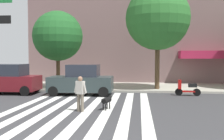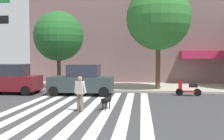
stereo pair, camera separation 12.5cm
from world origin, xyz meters
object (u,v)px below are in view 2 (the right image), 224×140
(parked_car_near_curb, at_px, (5,79))
(parked_car_behind_first, at_px, (82,81))
(parked_scooter, at_px, (188,89))
(street_tree_nearest, at_px, (59,36))
(pedestrian_dog_walker, at_px, (80,92))
(street_tree_middle, at_px, (158,18))
(dog_on_leash, at_px, (107,100))

(parked_car_near_curb, bearing_deg, parked_car_behind_first, 0.00)
(parked_car_behind_first, distance_m, parked_scooter, 7.03)
(street_tree_nearest, relative_size, pedestrian_dog_walker, 3.62)
(parked_scooter, relative_size, pedestrian_dog_walker, 1.00)
(street_tree_nearest, relative_size, street_tree_middle, 0.77)
(parked_car_near_curb, xyz_separation_m, street_tree_nearest, (3.06, 2.48, 3.17))
(pedestrian_dog_walker, relative_size, dog_on_leash, 1.74)
(street_tree_nearest, bearing_deg, parked_car_behind_first, -45.73)
(parked_car_behind_first, distance_m, street_tree_nearest, 4.71)
(street_tree_middle, bearing_deg, pedestrian_dog_walker, -117.32)
(parked_car_behind_first, xyz_separation_m, pedestrian_dog_walker, (1.13, -5.28, -0.02))
(parked_car_behind_first, relative_size, dog_on_leash, 4.51)
(parked_car_behind_first, relative_size, parked_scooter, 2.60)
(parked_scooter, xyz_separation_m, pedestrian_dog_walker, (-5.88, -5.55, 0.45))
(pedestrian_dog_walker, bearing_deg, street_tree_nearest, 114.54)
(parked_car_behind_first, xyz_separation_m, street_tree_nearest, (-2.41, 2.48, 3.20))
(parked_car_near_curb, distance_m, street_tree_middle, 11.83)
(parked_car_behind_first, relative_size, street_tree_nearest, 0.72)
(parked_car_behind_first, relative_size, pedestrian_dog_walker, 2.59)
(parked_car_near_curb, relative_size, street_tree_nearest, 0.82)
(parked_car_behind_first, xyz_separation_m, parked_scooter, (7.01, 0.26, -0.47))
(street_tree_middle, bearing_deg, parked_car_behind_first, -153.65)
(parked_car_behind_first, bearing_deg, street_tree_nearest, 134.27)
(parked_car_behind_first, distance_m, dog_on_leash, 5.23)
(pedestrian_dog_walker, bearing_deg, dog_on_leash, 27.59)
(parked_car_behind_first, height_order, street_tree_middle, street_tree_middle)
(parked_car_near_curb, distance_m, street_tree_nearest, 5.05)
(pedestrian_dog_walker, bearing_deg, parked_car_near_curb, 141.35)
(dog_on_leash, bearing_deg, parked_car_behind_first, 116.17)
(parked_car_near_curb, bearing_deg, dog_on_leash, -31.01)
(parked_car_near_curb, relative_size, street_tree_middle, 0.64)
(parked_car_behind_first, xyz_separation_m, dog_on_leash, (2.30, -4.67, -0.51))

